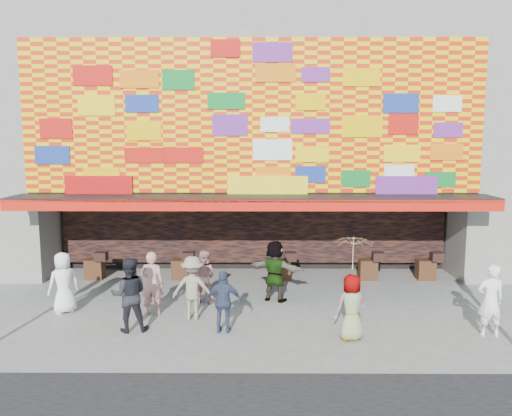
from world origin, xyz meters
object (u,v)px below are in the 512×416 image
at_px(ped_e, 224,302).
at_px(parasol, 353,254).
at_px(ped_b, 152,283).
at_px(ped_i, 204,276).
at_px(ped_h, 491,300).
at_px(ped_c, 129,294).
at_px(ped_a, 63,283).
at_px(ped_f, 275,271).
at_px(ped_g, 352,307).
at_px(ped_d, 193,288).

distance_m(ped_e, parasol, 3.42).
distance_m(ped_b, ped_i, 1.71).
distance_m(ped_h, ped_i, 7.78).
relative_size(ped_b, ped_c, 0.94).
relative_size(ped_a, ped_f, 0.93).
distance_m(ped_a, ped_g, 7.91).
bearing_deg(ped_a, ped_d, 132.94).
bearing_deg(ped_h, ped_f, -29.92).
bearing_deg(ped_g, ped_f, -74.99).
bearing_deg(ped_c, ped_g, 163.78).
bearing_deg(parasol, ped_f, 120.71).
xyz_separation_m(ped_f, ped_i, (-2.12, -0.11, -0.14)).
xyz_separation_m(ped_h, ped_i, (-7.33, 2.60, -0.13)).
distance_m(ped_c, ped_d, 1.72).
bearing_deg(ped_f, ped_g, 144.15).
relative_size(ped_e, ped_f, 0.86).
bearing_deg(ped_g, ped_e, -24.05).
distance_m(ped_d, ped_f, 2.75).
relative_size(ped_f, ped_h, 1.01).
bearing_deg(ped_g, ped_i, -51.96).
bearing_deg(ped_g, ped_c, -21.37).
bearing_deg(ped_f, parasol, 144.15).
bearing_deg(ped_f, ped_c, 56.07).
xyz_separation_m(ped_f, ped_h, (5.20, -2.71, -0.01)).
distance_m(ped_i, parasol, 4.99).
bearing_deg(ped_c, ped_e, 167.31).
bearing_deg(ped_d, ped_c, 33.53).
bearing_deg(ped_h, ped_b, -12.28).
height_order(ped_d, ped_f, ped_f).
relative_size(ped_c, parasol, 1.05).
xyz_separation_m(ped_a, ped_g, (7.69, -1.86, -0.05)).
bearing_deg(parasol, ped_c, 174.34).
xyz_separation_m(ped_b, ped_f, (3.43, 1.21, 0.03)).
relative_size(ped_h, ped_i, 1.17).
distance_m(ped_a, ped_f, 6.03).
bearing_deg(ped_f, ped_h, 175.94).
xyz_separation_m(ped_c, ped_i, (1.63, 2.30, -0.17)).
distance_m(ped_c, parasol, 5.66).
bearing_deg(parasol, ped_e, 171.65).
distance_m(ped_b, ped_e, 2.44).
height_order(ped_d, ped_h, ped_h).
height_order(ped_c, ped_i, ped_c).
bearing_deg(ped_h, ped_c, -4.37).
height_order(ped_c, ped_e, ped_c).
xyz_separation_m(ped_g, ped_h, (3.45, 0.24, 0.10)).
relative_size(ped_a, ped_b, 0.97).
xyz_separation_m(ped_c, ped_h, (8.96, -0.30, -0.04)).
bearing_deg(ped_e, ped_c, 1.81).
xyz_separation_m(ped_a, ped_b, (2.50, -0.12, 0.03)).
bearing_deg(ped_b, ped_d, 167.33).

